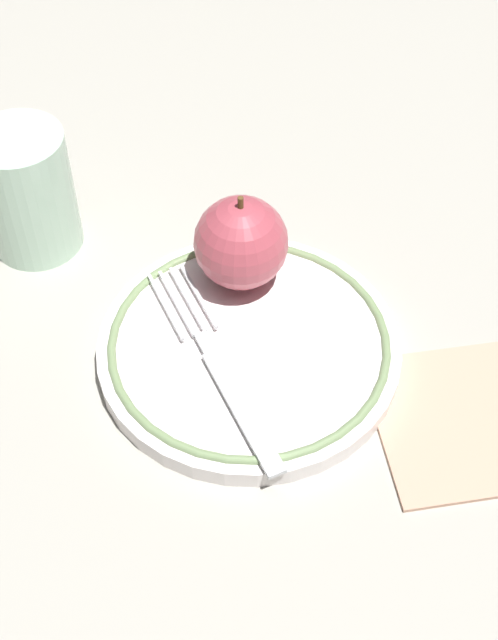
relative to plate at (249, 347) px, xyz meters
The scene contains 6 objects.
ground_plane 0.02m from the plate, 39.56° to the right, with size 2.00×2.00×0.00m, color #A9A59A.
plate is the anchor object (origin of this frame).
apple_red_whole 0.07m from the plate, 74.90° to the right, with size 0.06×0.06×0.07m.
fork 0.03m from the plate, 61.74° to the left, with size 0.11×0.16×0.00m.
drinking_glass 0.20m from the plate, 26.77° to the right, with size 0.07×0.07×0.10m, color silver.
napkin_folded 0.16m from the plate, behind, with size 0.15×0.11×0.01m, color tan.
Camera 1 is at (-0.07, 0.38, 0.47)m, focal length 50.00 mm.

